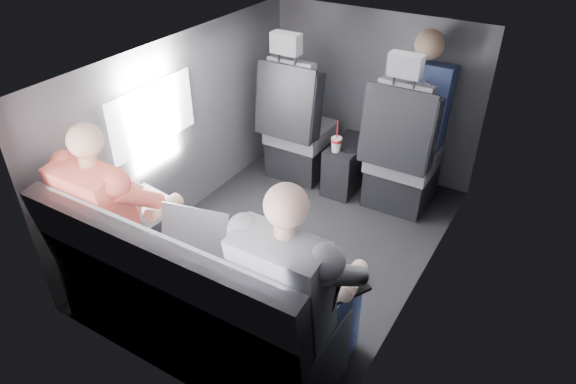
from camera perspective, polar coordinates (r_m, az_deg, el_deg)
The scene contains 19 objects.
floor at distance 3.68m, azimuth 0.48°, elevation -5.65°, with size 2.60×2.60×0.00m, color black.
ceiling at distance 3.03m, azimuth 0.61°, elevation 14.73°, with size 2.60×2.60×0.00m, color #B2B2AD.
panel_left at distance 3.79m, azimuth -11.36°, elevation 6.93°, with size 0.02×2.60×1.35m, color #56565B.
panel_right at distance 3.02m, azimuth 15.43°, elevation -0.94°, with size 0.02×2.60×1.35m, color #56565B.
panel_front at distance 4.36m, azimuth 9.42°, elevation 10.71°, with size 1.80×0.02×1.35m, color #56565B.
panel_back at distance 2.48m, azimuth -15.15°, elevation -9.37°, with size 1.80×0.02×1.35m, color #56565B.
side_window at distance 3.49m, azimuth -14.73°, elevation 8.24°, with size 0.02×0.75×0.42m, color white.
seatbelt at distance 3.63m, azimuth 12.24°, elevation 7.84°, with size 0.05×0.01×0.65m, color black.
front_seat_left at distance 4.27m, azimuth 1.06°, elevation 6.62°, with size 0.52×0.58×1.26m.
front_seat_right at distance 3.95m, azimuth 12.43°, elevation 3.47°, with size 0.52×0.58×1.26m.
center_console at distance 4.22m, azimuth 6.60°, elevation 2.95°, with size 0.24×0.48×0.41m.
rear_bench at distance 2.84m, azimuth -10.71°, elevation -12.17°, with size 1.60×0.57×0.92m.
soda_cup at distance 3.97m, azimuth 5.40°, elevation 5.35°, with size 0.09×0.09×0.26m.
laptop_white at distance 3.14m, azimuth -16.28°, elevation -0.61°, with size 0.32×0.31×0.22m.
laptop_silver at distance 2.76m, azimuth -8.83°, elevation -4.56°, with size 0.42×0.41×0.26m.
laptop_black at distance 2.48m, azimuth 3.91°, elevation -9.20°, with size 0.44×0.48×0.26m.
passenger_rear_left at distance 3.02m, azimuth -18.23°, elevation -2.43°, with size 0.51×0.63×1.23m.
passenger_rear_right at distance 2.40m, azimuth 1.13°, elevation -10.67°, with size 0.53×0.64×1.26m.
passenger_front_right at distance 4.02m, azimuth 14.50°, elevation 9.42°, with size 0.42×0.42×0.89m.
Camera 1 is at (1.46, -2.48, 2.30)m, focal length 32.00 mm.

